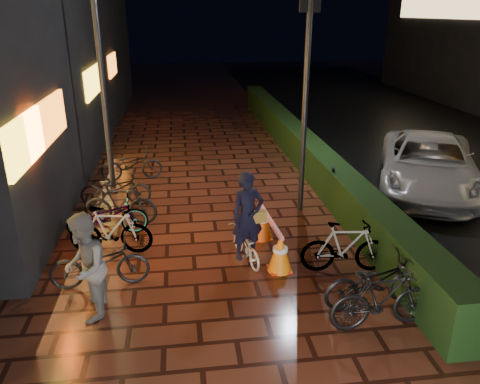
{
  "coord_description": "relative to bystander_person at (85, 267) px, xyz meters",
  "views": [
    {
      "loc": [
        -0.71,
        -6.96,
        4.76
      ],
      "look_at": [
        0.51,
        2.37,
        1.1
      ],
      "focal_mm": 35.0,
      "sensor_mm": 36.0,
      "label": 1
    }
  ],
  "objects": [
    {
      "name": "bystander_person",
      "position": [
        0.0,
        0.0,
        0.0
      ],
      "size": [
        0.71,
        0.91,
        1.84
      ],
      "primitive_type": "imported",
      "rotation": [
        0.0,
        0.0,
        -1.55
      ],
      "color": "#5D5D5F",
      "rests_on": "ground"
    },
    {
      "name": "van",
      "position": [
        8.45,
        4.85,
        -0.16
      ],
      "size": [
        4.54,
        5.98,
        1.51
      ],
      "primitive_type": "imported",
      "rotation": [
        0.0,
        0.0,
        -0.43
      ],
      "color": "#A9A8AD",
      "rests_on": "ground"
    },
    {
      "name": "lamp_post_hedge",
      "position": [
        4.55,
        3.87,
        1.86
      ],
      "size": [
        0.48,
        0.15,
        5.06
      ],
      "color": "black",
      "rests_on": "ground"
    },
    {
      "name": "traffic_barrier",
      "position": [
        3.38,
        1.75,
        -0.54
      ],
      "size": [
        0.58,
        1.9,
        0.77
      ],
      "color": "orange",
      "rests_on": "ground"
    },
    {
      "name": "cart_assembly",
      "position": [
        5.63,
        4.12,
        -0.33
      ],
      "size": [
        0.68,
        0.63,
        1.15
      ],
      "color": "black",
      "rests_on": "ground"
    },
    {
      "name": "parked_bikes_storefront",
      "position": [
        0.03,
        3.59,
        -0.43
      ],
      "size": [
        2.07,
        6.64,
        1.04
      ],
      "color": "black",
      "rests_on": "ground"
    },
    {
      "name": "parked_bikes_hedge",
      "position": [
        4.7,
        -0.13,
        -0.42
      ],
      "size": [
        1.91,
        2.38,
        1.04
      ],
      "color": "black",
      "rests_on": "ground"
    },
    {
      "name": "cyclist",
      "position": [
        2.83,
        1.46,
        -0.21
      ],
      "size": [
        0.79,
        1.41,
        1.92
      ],
      "color": "silver",
      "rests_on": "ground"
    },
    {
      "name": "ground",
      "position": [
        2.33,
        0.16,
        -0.92
      ],
      "size": [
        80.0,
        80.0,
        0.0
      ],
      "primitive_type": "plane",
      "color": "#381911",
      "rests_on": "ground"
    },
    {
      "name": "lamp_post_sf",
      "position": [
        -0.38,
        6.22,
        2.27
      ],
      "size": [
        0.56,
        0.17,
        5.8
      ],
      "color": "black",
      "rests_on": "ground"
    },
    {
      "name": "hedge",
      "position": [
        5.63,
        8.16,
        -0.42
      ],
      "size": [
        0.7,
        20.0,
        1.0
      ],
      "primitive_type": "cube",
      "color": "black",
      "rests_on": "ground"
    }
  ]
}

